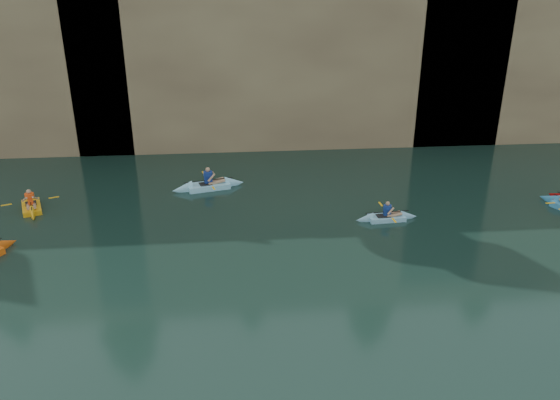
{
  "coord_description": "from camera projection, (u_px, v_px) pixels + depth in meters",
  "views": [
    {
      "loc": [
        -1.54,
        -8.35,
        9.55
      ],
      "look_at": [
        -0.13,
        7.11,
        3.0
      ],
      "focal_mm": 35.0,
      "sensor_mm": 36.0,
      "label": 1
    }
  ],
  "objects": [
    {
      "name": "kayaker_ltblue_mid",
      "position": [
        209.0,
        185.0,
        25.78
      ],
      "size": [
        3.55,
        2.52,
        1.32
      ],
      "rotation": [
        0.0,
        0.0,
        0.25
      ],
      "color": "#98E1FE",
      "rests_on": "ground"
    },
    {
      "name": "cliff_slab_center",
      "position": [
        293.0,
        46.0,
        30.19
      ],
      "size": [
        24.0,
        2.4,
        11.4
      ],
      "primitive_type": "cube",
      "color": "#95825A",
      "rests_on": "ground"
    },
    {
      "name": "kayaker_ltblue_near",
      "position": [
        387.0,
        217.0,
        22.55
      ],
      "size": [
        2.67,
        2.08,
        1.03
      ],
      "rotation": [
        0.0,
        0.0,
        0.07
      ],
      "color": "#85C2DE",
      "rests_on": "ground"
    },
    {
      "name": "cliff",
      "position": [
        251.0,
        27.0,
        36.7
      ],
      "size": [
        70.0,
        16.0,
        12.0
      ],
      "primitive_type": "cube",
      "color": "tan",
      "rests_on": "ground"
    },
    {
      "name": "sea_cave_east",
      "position": [
        430.0,
        107.0,
        31.61
      ],
      "size": [
        5.0,
        1.0,
        4.5
      ],
      "primitive_type": "cube",
      "color": "black",
      "rests_on": "ground"
    },
    {
      "name": "kayaker_yellow",
      "position": [
        31.0,
        206.0,
        23.53
      ],
      "size": [
        2.19,
        2.91,
        1.16
      ],
      "rotation": [
        0.0,
        0.0,
        -1.21
      ],
      "color": "#F0A614",
      "rests_on": "ground"
    },
    {
      "name": "sea_cave_center",
      "position": [
        188.0,
        123.0,
        30.69
      ],
      "size": [
        3.5,
        1.0,
        3.2
      ],
      "primitive_type": "cube",
      "color": "black",
      "rests_on": "ground"
    }
  ]
}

